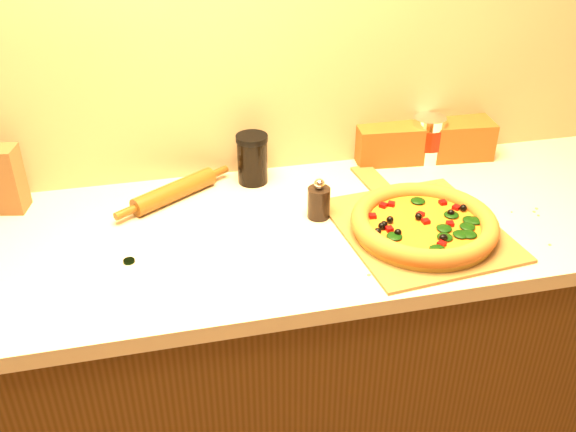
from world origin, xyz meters
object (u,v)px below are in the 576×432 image
at_px(coffee_canister, 428,138).
at_px(rolling_pin, 174,191).
at_px(pizza_peel, 416,226).
at_px(dark_jar, 252,159).
at_px(pizza, 424,224).
at_px(pepper_grinder, 319,202).

bearing_deg(coffee_canister, rolling_pin, -174.09).
distance_m(pizza_peel, rolling_pin, 0.64).
height_order(coffee_canister, dark_jar, dark_jar).
bearing_deg(pizza, pepper_grinder, 148.38).
xyz_separation_m(pizza_peel, pepper_grinder, (-0.23, 0.10, 0.04)).
relative_size(pizza_peel, pizza, 1.65).
bearing_deg(coffee_canister, pizza, -114.06).
bearing_deg(coffee_canister, dark_jar, -177.41).
height_order(pepper_grinder, rolling_pin, pepper_grinder).
bearing_deg(pizza, dark_jar, 134.30).
height_order(pizza_peel, rolling_pin, rolling_pin).
distance_m(rolling_pin, dark_jar, 0.24).
bearing_deg(pizza, coffee_canister, 65.94).
bearing_deg(pizza_peel, pepper_grinder, 149.67).
bearing_deg(pepper_grinder, rolling_pin, 153.98).
relative_size(pepper_grinder, rolling_pin, 0.34).
bearing_deg(pizza, rolling_pin, 151.72).
relative_size(pizza, rolling_pin, 1.12).
relative_size(pizza, pepper_grinder, 3.26).
relative_size(pizza_peel, rolling_pin, 1.85).
distance_m(pizza_peel, pepper_grinder, 0.25).
distance_m(rolling_pin, coffee_canister, 0.76).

